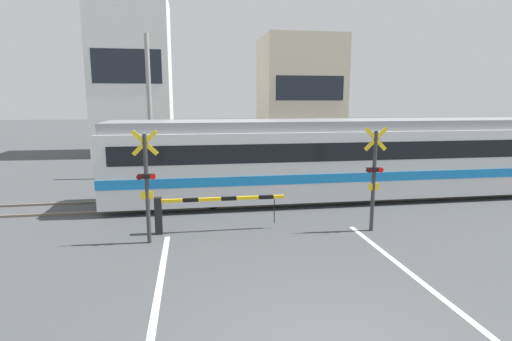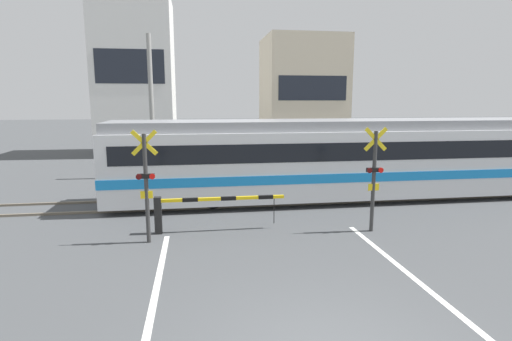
{
  "view_description": "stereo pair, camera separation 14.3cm",
  "coord_description": "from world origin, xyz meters",
  "px_view_note": "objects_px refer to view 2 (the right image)",
  "views": [
    {
      "loc": [
        -1.99,
        -4.92,
        3.78
      ],
      "look_at": [
        0.0,
        7.27,
        1.6
      ],
      "focal_mm": 28.0,
      "sensor_mm": 36.0,
      "label": 1
    },
    {
      "loc": [
        -1.84,
        -4.94,
        3.78
      ],
      "look_at": [
        0.0,
        7.27,
        1.6
      ],
      "focal_mm": 28.0,
      "sensor_mm": 36.0,
      "label": 2
    }
  ],
  "objects_px": {
    "commuter_train": "(370,156)",
    "pedestrian": "(207,159)",
    "crossing_signal_left": "(146,182)",
    "crossing_signal_right": "(374,175)",
    "crossing_barrier_far": "(282,168)",
    "crossing_barrier_near": "(192,207)"
  },
  "relations": [
    {
      "from": "commuter_train",
      "to": "pedestrian",
      "type": "height_order",
      "value": "commuter_train"
    },
    {
      "from": "commuter_train",
      "to": "crossing_barrier_near",
      "type": "bearing_deg",
      "value": -155.01
    },
    {
      "from": "crossing_signal_right",
      "to": "pedestrian",
      "type": "xyz_separation_m",
      "value": [
        -4.52,
        8.56,
        -0.7
      ]
    },
    {
      "from": "commuter_train",
      "to": "crossing_signal_right",
      "type": "height_order",
      "value": "commuter_train"
    },
    {
      "from": "commuter_train",
      "to": "crossing_barrier_far",
      "type": "relative_size",
      "value": 5.25
    },
    {
      "from": "commuter_train",
      "to": "crossing_signal_right",
      "type": "xyz_separation_m",
      "value": [
        -1.65,
        -3.88,
        0.03
      ]
    },
    {
      "from": "crossing_barrier_near",
      "to": "crossing_signal_left",
      "type": "distance_m",
      "value": 1.64
    },
    {
      "from": "crossing_barrier_far",
      "to": "crossing_signal_right",
      "type": "bearing_deg",
      "value": -80.37
    },
    {
      "from": "crossing_barrier_far",
      "to": "crossing_signal_right",
      "type": "distance_m",
      "value": 7.05
    },
    {
      "from": "crossing_barrier_far",
      "to": "crossing_signal_right",
      "type": "relative_size",
      "value": 1.24
    },
    {
      "from": "crossing_signal_left",
      "to": "crossing_signal_right",
      "type": "xyz_separation_m",
      "value": [
        6.34,
        0.0,
        0.0
      ]
    },
    {
      "from": "crossing_barrier_far",
      "to": "crossing_signal_left",
      "type": "height_order",
      "value": "crossing_signal_left"
    },
    {
      "from": "crossing_barrier_near",
      "to": "crossing_signal_left",
      "type": "xyz_separation_m",
      "value": [
        -1.17,
        -0.7,
        0.92
      ]
    },
    {
      "from": "commuter_train",
      "to": "pedestrian",
      "type": "bearing_deg",
      "value": 142.79
    },
    {
      "from": "commuter_train",
      "to": "pedestrian",
      "type": "distance_m",
      "value": 7.77
    },
    {
      "from": "commuter_train",
      "to": "crossing_barrier_near",
      "type": "height_order",
      "value": "commuter_train"
    },
    {
      "from": "crossing_barrier_near",
      "to": "crossing_barrier_far",
      "type": "relative_size",
      "value": 1.0
    },
    {
      "from": "crossing_barrier_far",
      "to": "crossing_signal_left",
      "type": "xyz_separation_m",
      "value": [
        -5.17,
        -6.89,
        0.92
      ]
    },
    {
      "from": "commuter_train",
      "to": "crossing_barrier_far",
      "type": "bearing_deg",
      "value": 133.13
    },
    {
      "from": "crossing_signal_left",
      "to": "pedestrian",
      "type": "relative_size",
      "value": 1.8
    },
    {
      "from": "pedestrian",
      "to": "crossing_signal_left",
      "type": "bearing_deg",
      "value": -102.01
    },
    {
      "from": "crossing_signal_right",
      "to": "commuter_train",
      "type": "bearing_deg",
      "value": 66.96
    }
  ]
}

